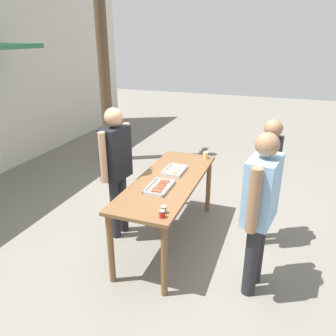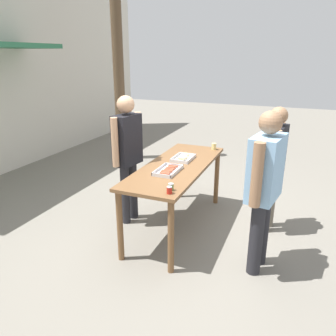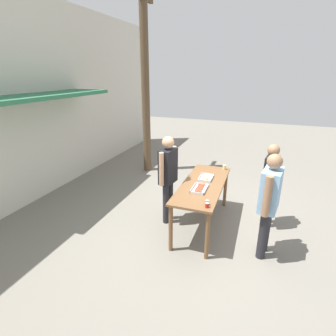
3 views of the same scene
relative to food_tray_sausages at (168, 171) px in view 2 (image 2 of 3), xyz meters
The scene contains 11 objects.
ground_plane 0.96m from the food_tray_sausages, ahead, with size 24.00×24.00×0.00m, color slate.
serving_table 0.32m from the food_tray_sausages, ahead, with size 2.04×0.75×0.90m.
food_tray_sausages is the anchor object (origin of this frame).
food_tray_buns 0.55m from the food_tray_sausages, ahead, with size 0.37×0.25×0.06m.
condiment_jar_mustard 0.65m from the food_tray_sausages, 156.19° to the right, with size 0.06×0.06×0.08m.
condiment_jar_ketchup 0.57m from the food_tray_sausages, 154.41° to the right, with size 0.06×0.06×0.08m.
beer_cup 1.21m from the food_tray_sausages, 12.32° to the right, with size 0.07×0.07×0.10m.
person_server_behind_table 0.73m from the food_tray_sausages, 71.64° to the left, with size 0.57×0.28×1.76m.
person_customer_holding_hotdog 1.18m from the food_tray_sausages, 100.74° to the right, with size 0.69×0.34×1.75m.
person_customer_with_cup 1.37m from the food_tray_sausages, 58.18° to the right, with size 0.54×0.27×1.65m.
utility_pole 4.04m from the food_tray_sausages, 39.29° to the left, with size 1.10×0.23×5.28m.
Camera 2 is at (-3.76, -1.43, 2.25)m, focal length 35.00 mm.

